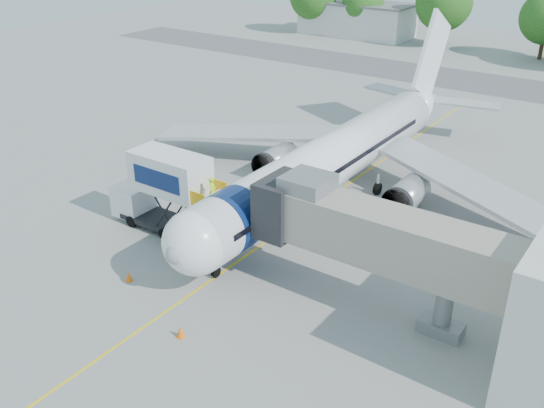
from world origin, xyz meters
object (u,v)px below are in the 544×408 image
Objects in this scene: aircraft at (336,157)px; ground_tug at (190,355)px; jet_bridge at (365,232)px; catering_hiloader at (164,192)px.

ground_tug is at bearing -78.69° from aircraft.
jet_bridge reaches higher than ground_tug.
catering_hiloader reaches higher than ground_tug.
aircraft is 9.53× the size of ground_tug.
jet_bridge reaches higher than catering_hiloader.
aircraft reaches higher than catering_hiloader.
aircraft is 4.42× the size of catering_hiloader.
jet_bridge is 1.63× the size of catering_hiloader.
ground_tug is at bearing -113.42° from jet_bridge.
aircraft is 20.75m from ground_tug.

